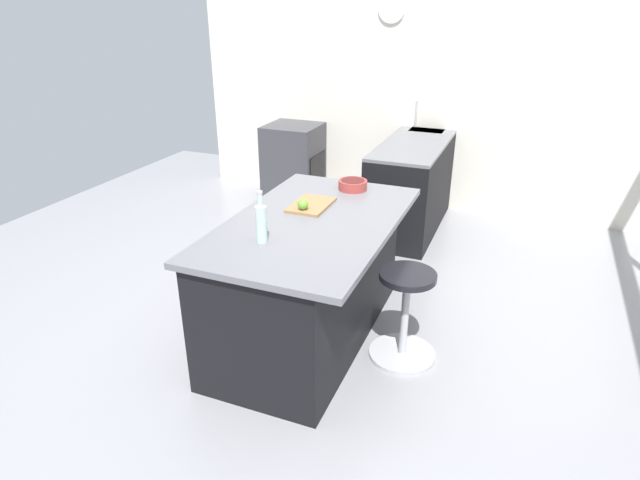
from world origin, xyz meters
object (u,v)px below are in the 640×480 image
(stool_by_window, at_px, (405,318))
(water_bottle, at_px, (261,223))
(kitchen_island, at_px, (307,279))
(apple_green, at_px, (303,204))
(fruit_bowl, at_px, (353,184))
(oven_range, at_px, (294,161))
(cutting_board, at_px, (311,205))

(stool_by_window, bearing_deg, water_bottle, -61.53)
(kitchen_island, distance_m, stool_by_window, 0.70)
(apple_green, relative_size, fruit_bowl, 0.34)
(kitchen_island, height_order, apple_green, apple_green)
(water_bottle, xyz_separation_m, fruit_bowl, (-1.09, 0.19, -0.08))
(water_bottle, bearing_deg, kitchen_island, 167.04)
(stool_by_window, distance_m, fruit_bowl, 1.09)
(kitchen_island, bearing_deg, oven_range, -153.70)
(stool_by_window, height_order, cutting_board, cutting_board)
(cutting_board, distance_m, apple_green, 0.13)
(stool_by_window, distance_m, water_bottle, 1.14)
(oven_range, height_order, cutting_board, cutting_board)
(kitchen_island, height_order, stool_by_window, kitchen_island)
(apple_green, relative_size, water_bottle, 0.23)
(apple_green, bearing_deg, kitchen_island, 32.90)
(stool_by_window, distance_m, cutting_board, 0.98)
(kitchen_island, relative_size, fruit_bowl, 8.08)
(oven_range, relative_size, stool_by_window, 1.38)
(oven_range, distance_m, kitchen_island, 2.91)
(stool_by_window, xyz_separation_m, apple_green, (-0.10, -0.75, 0.65))
(water_bottle, distance_m, fruit_bowl, 1.10)
(apple_green, distance_m, fruit_bowl, 0.59)
(apple_green, height_order, fruit_bowl, apple_green)
(apple_green, height_order, water_bottle, water_bottle)
(cutting_board, bearing_deg, water_bottle, -3.53)
(cutting_board, distance_m, fruit_bowl, 0.47)
(oven_range, bearing_deg, cutting_board, 27.29)
(fruit_bowl, bearing_deg, cutting_board, -18.48)
(oven_range, xyz_separation_m, apple_green, (2.51, 1.22, 0.51))
(apple_green, bearing_deg, fruit_bowl, 164.59)
(oven_range, height_order, kitchen_island, kitchen_island)
(oven_range, distance_m, water_bottle, 3.30)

